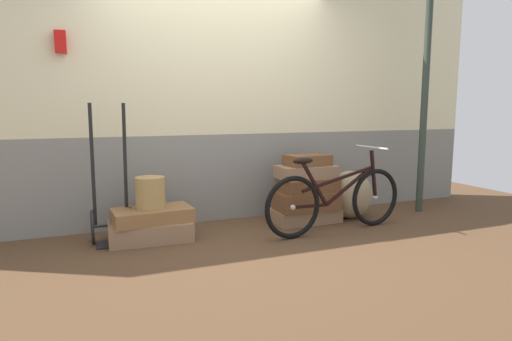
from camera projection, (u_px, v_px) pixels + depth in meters
name	position (u px, v px, depth m)	size (l,w,h in m)	color
ground	(242.00, 242.00, 4.15)	(8.79, 5.20, 0.06)	#513823
station_building	(215.00, 90.00, 4.73)	(6.79, 0.74, 2.84)	gray
suitcase_0	(151.00, 231.00, 4.08)	(0.75, 0.42, 0.18)	#937051
suitcase_1	(152.00, 215.00, 4.07)	(0.72, 0.40, 0.13)	olive
suitcase_2	(305.00, 215.00, 4.76)	(0.71, 0.40, 0.15)	#937051
suitcase_3	(307.00, 201.00, 4.68)	(0.66, 0.36, 0.19)	brown
suitcase_4	(308.00, 185.00, 4.70)	(0.61, 0.37, 0.15)	brown
suitcase_5	(306.00, 172.00, 4.68)	(0.61, 0.35, 0.14)	#937051
suitcase_6	(307.00, 160.00, 4.68)	(0.46, 0.30, 0.12)	brown
wicker_basket	(150.00, 192.00, 4.06)	(0.27, 0.27, 0.29)	#A8844C
luggage_trolley	(111.00, 211.00, 4.01)	(0.37, 0.38, 1.28)	black
burlap_sack	(350.00, 194.00, 4.90)	(0.51, 0.43, 0.54)	#9E8966
bicycle	(336.00, 199.00, 4.34)	(1.62, 0.46, 0.84)	black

